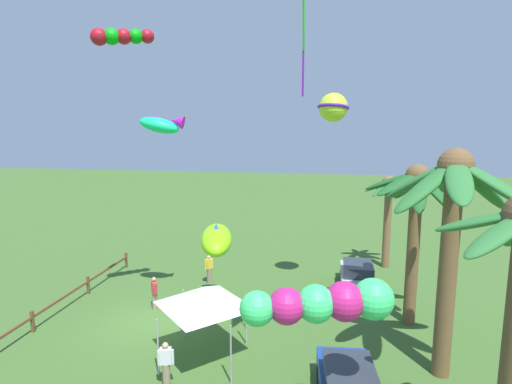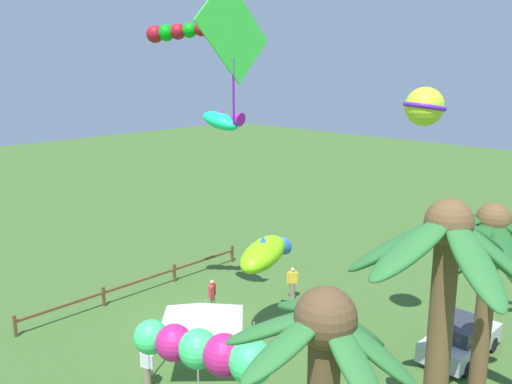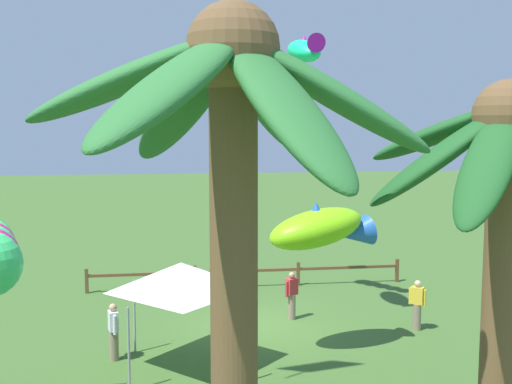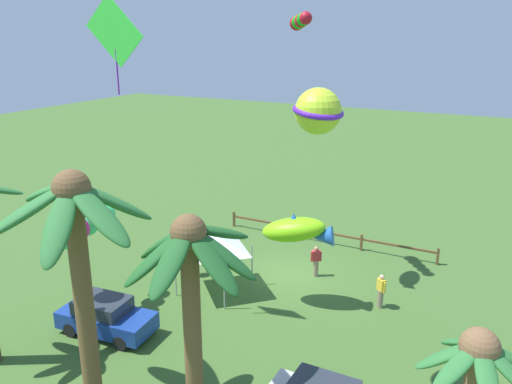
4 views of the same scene
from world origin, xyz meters
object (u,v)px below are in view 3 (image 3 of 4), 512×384
object	(u,v)px
spectator_2	(417,305)
kite_fish_1	(322,229)
palm_tree_0	(504,208)
palm_tree_2	(231,168)
spectator_0	(113,331)
kite_fish_0	(305,49)
spectator_1	(292,295)
festival_tent	(181,277)

from	to	relation	value
spectator_2	kite_fish_1	distance (m)	4.63
palm_tree_0	kite_fish_1	bearing A→B (deg)	-87.13
palm_tree_0	palm_tree_2	distance (m)	3.92
spectator_0	kite_fish_1	world-z (taller)	kite_fish_1
palm_tree_0	kite_fish_0	bearing A→B (deg)	-87.91
kite_fish_0	kite_fish_1	size ratio (longest dim) A/B	0.64
kite_fish_0	spectator_2	bearing A→B (deg)	163.07
spectator_0	palm_tree_2	bearing A→B (deg)	104.19
spectator_0	spectator_1	bearing A→B (deg)	-152.77
spectator_1	kite_fish_0	xyz separation A→B (m)	(-0.26, 0.56, 7.91)
palm_tree_0	kite_fish_1	distance (m)	8.82
spectator_0	spectator_1	distance (m)	6.21
kite_fish_0	kite_fish_1	world-z (taller)	kite_fish_0
spectator_2	festival_tent	bearing A→B (deg)	15.44
kite_fish_1	festival_tent	bearing A→B (deg)	8.77
spectator_0	spectator_1	world-z (taller)	same
palm_tree_0	festival_tent	bearing A→B (deg)	-61.60
spectator_1	kite_fish_1	bearing A→B (deg)	94.41
festival_tent	spectator_1	bearing A→B (deg)	-135.32
festival_tent	kite_fish_0	world-z (taller)	kite_fish_0
palm_tree_2	spectator_1	distance (m)	13.49
spectator_0	kite_fish_0	size ratio (longest dim) A/B	0.73
palm_tree_2	kite_fish_1	size ratio (longest dim) A/B	2.33
festival_tent	kite_fish_0	distance (m)	8.00
spectator_0	spectator_2	bearing A→B (deg)	-172.34
spectator_0	kite_fish_1	distance (m)	6.38
palm_tree_2	kite_fish_1	world-z (taller)	palm_tree_2
palm_tree_2	kite_fish_0	distance (m)	12.33
spectator_0	kite_fish_0	xyz separation A→B (m)	(-5.78, -2.28, 7.91)
palm_tree_2	spectator_2	size ratio (longest dim) A/B	5.00
palm_tree_2	festival_tent	size ratio (longest dim) A/B	2.78
palm_tree_2	palm_tree_0	bearing A→B (deg)	-174.12
spectator_1	kite_fish_0	size ratio (longest dim) A/B	0.73
spectator_2	kite_fish_1	xyz separation A→B (m)	(3.45, 1.43, 2.74)
palm_tree_2	spectator_1	xyz separation A→B (m)	(-3.19, -12.06, -5.12)
kite_fish_0	palm_tree_0	bearing A→B (deg)	92.09
palm_tree_0	festival_tent	distance (m)	9.56
festival_tent	kite_fish_1	size ratio (longest dim) A/B	0.84
palm_tree_0	palm_tree_2	world-z (taller)	palm_tree_2
palm_tree_2	spectator_1	bearing A→B (deg)	-104.80
kite_fish_0	festival_tent	bearing A→B (deg)	37.97
spectator_0	kite_fish_0	distance (m)	10.06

